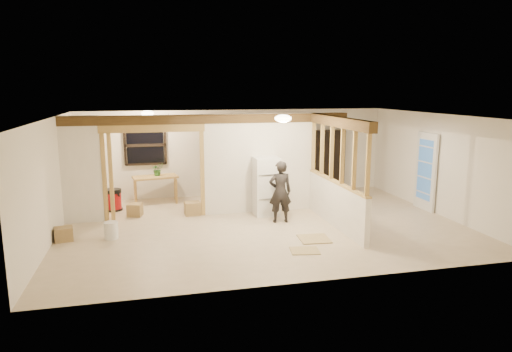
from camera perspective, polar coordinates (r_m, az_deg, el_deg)
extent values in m
cube|color=beige|center=(10.61, 0.91, -6.16)|extent=(9.00, 6.50, 0.01)
cube|color=white|center=(10.16, 0.96, 7.48)|extent=(9.00, 6.50, 0.01)
cube|color=white|center=(13.45, -2.47, 2.94)|extent=(9.00, 0.01, 2.50)
cube|color=white|center=(7.28, 7.24, -3.94)|extent=(9.00, 0.01, 2.50)
cube|color=white|center=(10.21, -24.37, -0.56)|extent=(0.01, 6.50, 2.50)
cube|color=white|center=(12.21, 21.87, 1.36)|extent=(0.01, 6.50, 2.50)
cube|color=white|center=(11.30, -21.01, 0.71)|extent=(0.90, 0.12, 2.50)
cube|color=white|center=(11.51, 0.43, 1.61)|extent=(2.80, 0.12, 2.50)
cube|color=tan|center=(11.21, -12.58, 0.32)|extent=(2.46, 0.14, 2.20)
cube|color=#50391B|center=(11.16, -5.60, 7.11)|extent=(7.00, 0.18, 0.22)
cube|color=#50391B|center=(10.31, 10.22, 6.69)|extent=(0.18, 3.30, 0.22)
cube|color=white|center=(10.61, 9.88, -3.49)|extent=(0.12, 3.20, 1.00)
cube|color=tan|center=(10.39, 10.09, 2.72)|extent=(0.14, 3.20, 1.32)
cube|color=black|center=(13.10, -13.68, 3.75)|extent=(1.12, 0.10, 1.10)
cube|color=white|center=(12.53, 20.45, 0.52)|extent=(0.12, 0.86, 2.00)
ellipsoid|color=#FFEABF|center=(9.76, 3.40, 7.20)|extent=(0.36, 0.36, 0.16)
ellipsoid|color=#FFEABF|center=(12.15, -13.41, 7.64)|extent=(0.32, 0.32, 0.14)
ellipsoid|color=#FFD88C|center=(11.48, -10.83, 6.07)|extent=(0.07, 0.07, 0.07)
cube|color=white|center=(11.29, 1.28, -1.29)|extent=(0.60, 0.58, 1.45)
imported|color=black|center=(10.66, 3.04, -1.98)|extent=(0.56, 0.39, 1.46)
cube|color=tan|center=(12.86, -12.42, -1.64)|extent=(1.27, 0.78, 0.75)
imported|color=#346F2E|center=(12.81, -12.22, 0.82)|extent=(0.40, 0.37, 0.35)
cylinder|color=maroon|center=(12.33, -17.37, -2.84)|extent=(0.57, 0.57, 0.57)
cube|color=black|center=(14.08, 9.06, 1.88)|extent=(0.94, 0.31, 1.87)
cylinder|color=white|center=(10.08, -17.65, -6.50)|extent=(0.31, 0.31, 0.36)
cube|color=olive|center=(11.51, -7.95, -4.03)|extent=(0.40, 0.35, 0.33)
cube|color=olive|center=(11.68, -14.89, -4.11)|extent=(0.41, 0.41, 0.31)
cube|color=olive|center=(10.29, -22.89, -6.70)|extent=(0.40, 0.35, 0.29)
cube|color=tan|center=(9.70, 7.28, -7.79)|extent=(0.67, 0.67, 0.02)
cube|color=tan|center=(9.01, 6.10, -9.25)|extent=(0.61, 0.52, 0.02)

